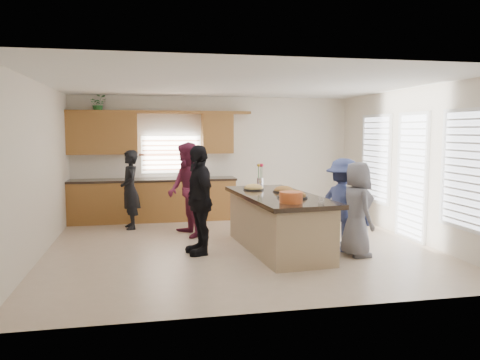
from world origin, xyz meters
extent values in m
plane|color=beige|center=(0.00, 0.00, 0.00)|extent=(6.50, 6.50, 0.00)
cube|color=silver|center=(0.00, 3.00, 1.40)|extent=(6.50, 0.02, 2.80)
cube|color=silver|center=(0.00, -3.00, 1.40)|extent=(6.50, 0.02, 2.80)
cube|color=silver|center=(-3.25, 0.00, 1.40)|extent=(0.02, 6.00, 2.80)
cube|color=silver|center=(3.25, 0.00, 1.40)|extent=(0.02, 6.00, 2.80)
cube|color=white|center=(0.00, 0.00, 2.80)|extent=(6.50, 6.00, 0.02)
cube|color=olive|center=(-1.43, 2.69, 0.45)|extent=(3.65, 0.62, 0.90)
cube|color=black|center=(-1.43, 2.69, 0.93)|extent=(3.70, 0.65, 0.05)
cube|color=olive|center=(-2.50, 2.82, 1.95)|extent=(1.50, 0.36, 0.90)
cube|color=olive|center=(0.05, 2.82, 1.95)|extent=(0.70, 0.36, 0.90)
cube|color=olive|center=(-1.23, 2.82, 2.43)|extent=(4.05, 0.40, 0.06)
cube|color=brown|center=(-1.00, 2.96, 1.48)|extent=(1.35, 0.08, 0.85)
cube|color=white|center=(3.22, 1.30, 1.42)|extent=(0.06, 1.10, 1.75)
cube|color=white|center=(3.22, -0.10, 1.17)|extent=(0.06, 0.85, 2.25)
cube|color=white|center=(3.22, -1.60, 1.42)|extent=(0.06, 1.10, 1.75)
cube|color=tan|center=(0.59, -0.36, 0.44)|extent=(1.21, 2.57, 0.88)
cube|color=black|center=(0.59, -0.36, 0.92)|extent=(1.37, 2.79, 0.07)
cube|color=black|center=(0.59, -0.36, 0.04)|extent=(1.12, 2.49, 0.08)
cylinder|color=black|center=(0.71, -0.77, 0.96)|extent=(0.50, 0.50, 0.02)
ellipsoid|color=#BE7D3B|center=(0.71, -0.77, 0.98)|extent=(0.45, 0.45, 0.20)
cylinder|color=black|center=(0.78, -0.05, 0.96)|extent=(0.38, 0.38, 0.02)
ellipsoid|color=#BE7D3B|center=(0.78, -0.05, 0.98)|extent=(0.34, 0.34, 0.15)
cylinder|color=black|center=(0.33, 0.34, 0.96)|extent=(0.39, 0.39, 0.02)
ellipsoid|color=#E0A95F|center=(0.33, 0.34, 0.98)|extent=(0.35, 0.35, 0.16)
cylinder|color=#DC5F28|center=(0.53, -1.29, 1.03)|extent=(0.35, 0.35, 0.17)
cylinder|color=beige|center=(0.53, -1.29, 1.10)|extent=(0.29, 0.29, 0.04)
cylinder|color=white|center=(0.94, -1.46, 1.01)|extent=(0.09, 0.09, 0.11)
cylinder|color=#B68DCD|center=(0.45, 0.61, 0.98)|extent=(0.21, 0.21, 0.05)
cylinder|color=silver|center=(0.54, 0.66, 1.04)|extent=(0.12, 0.12, 0.18)
imported|color=#2C6E2D|center=(-2.56, 2.82, 2.59)|extent=(0.38, 0.34, 0.39)
imported|color=black|center=(-1.91, 1.92, 0.81)|extent=(0.50, 0.66, 1.62)
imported|color=maroon|center=(-0.81, 0.96, 0.90)|extent=(0.90, 1.03, 1.81)
imported|color=black|center=(-0.73, -0.33, 0.89)|extent=(0.61, 1.11, 1.79)
imported|color=#3E4C88|center=(1.66, -0.60, 0.78)|extent=(0.97, 1.16, 1.56)
imported|color=slate|center=(1.73, -0.98, 0.76)|extent=(0.50, 0.76, 1.53)
camera|label=1|loc=(-1.57, -7.86, 2.01)|focal=35.00mm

